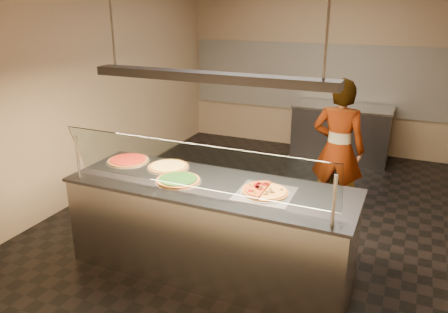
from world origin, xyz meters
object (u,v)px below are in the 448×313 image
at_px(pizza_spatula, 163,166).
at_px(half_pizza_sausage, 276,193).
at_px(perforated_tray, 265,193).
at_px(prep_table, 341,132).
at_px(serving_counter, 211,227).
at_px(sneeze_guard, 193,167).
at_px(pizza_cheese, 168,166).
at_px(pizza_tomato, 128,160).
at_px(worker, 338,149).
at_px(pizza_spinach, 178,180).
at_px(half_pizza_pepperoni, 255,188).
at_px(heat_lamp_housing, 209,77).

bearing_deg(pizza_spatula, half_pizza_sausage, -7.59).
xyz_separation_m(perforated_tray, prep_table, (0.06, 3.95, -0.47)).
xyz_separation_m(serving_counter, sneeze_guard, (0.00, -0.34, 0.76)).
bearing_deg(serving_counter, perforated_tray, -0.58).
bearing_deg(pizza_cheese, half_pizza_sausage, -10.34).
bearing_deg(half_pizza_sausage, pizza_cheese, 169.66).
relative_size(serving_counter, perforated_tray, 5.35).
height_order(perforated_tray, pizza_tomato, pizza_tomato).
relative_size(serving_counter, pizza_spatula, 11.17).
bearing_deg(worker, pizza_spinach, 56.91).
distance_m(pizza_cheese, worker, 2.12).
bearing_deg(serving_counter, half_pizza_sausage, -0.64).
bearing_deg(serving_counter, half_pizza_pepperoni, -0.52).
relative_size(perforated_tray, prep_table, 0.32).
xyz_separation_m(pizza_spinach, pizza_tomato, (-0.78, 0.28, -0.00)).
relative_size(pizza_cheese, prep_table, 0.28).
height_order(sneeze_guard, worker, worker).
distance_m(pizza_tomato, prep_table, 4.13).
bearing_deg(pizza_cheese, perforated_tray, -11.16).
relative_size(pizza_spinach, pizza_tomato, 0.97).
xyz_separation_m(perforated_tray, pizza_cheese, (-1.14, 0.23, 0.01)).
bearing_deg(heat_lamp_housing, prep_table, 81.24).
relative_size(perforated_tray, pizza_cheese, 1.16).
xyz_separation_m(sneeze_guard, half_pizza_sausage, (0.65, 0.34, -0.27)).
relative_size(half_pizza_sausage, pizza_spatula, 1.70).
bearing_deg(pizza_tomato, half_pizza_sausage, -7.16).
bearing_deg(worker, prep_table, -81.08).
height_order(pizza_spatula, worker, worker).
distance_m(half_pizza_sausage, pizza_spatula, 1.29).
height_order(perforated_tray, pizza_spatula, pizza_spatula).
bearing_deg(sneeze_guard, heat_lamp_housing, 90.00).
height_order(serving_counter, half_pizza_pepperoni, half_pizza_pepperoni).
distance_m(pizza_cheese, pizza_tomato, 0.50).
xyz_separation_m(serving_counter, half_pizza_pepperoni, (0.45, -0.00, 0.50)).
relative_size(pizza_cheese, pizza_spatula, 1.81).
bearing_deg(pizza_cheese, pizza_tomato, -179.08).
height_order(sneeze_guard, pizza_tomato, sneeze_guard).
bearing_deg(serving_counter, pizza_cheese, 159.63).
relative_size(pizza_cheese, pizza_tomato, 0.97).
distance_m(serving_counter, pizza_spatula, 0.81).
xyz_separation_m(sneeze_guard, pizza_cheese, (-0.59, 0.56, -0.28)).
bearing_deg(pizza_tomato, sneeze_guard, -26.95).
bearing_deg(pizza_spatula, half_pizza_pepperoni, -8.82).
xyz_separation_m(pizza_cheese, prep_table, (1.20, 3.72, -0.48)).
bearing_deg(sneeze_guard, pizza_tomato, 153.05).
height_order(perforated_tray, heat_lamp_housing, heat_lamp_housing).
distance_m(half_pizza_sausage, pizza_tomato, 1.76).
bearing_deg(pizza_spinach, heat_lamp_housing, 12.61).
xyz_separation_m(serving_counter, half_pizza_sausage, (0.65, -0.01, 0.49)).
bearing_deg(heat_lamp_housing, perforated_tray, -0.58).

